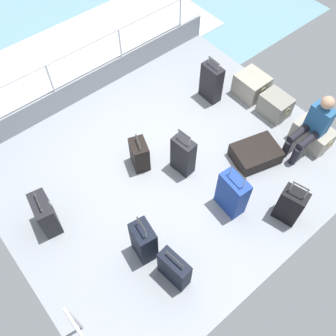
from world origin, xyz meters
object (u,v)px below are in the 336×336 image
object	(u,v)px
cargo_crate_1	(275,105)
cargo_crate_2	(312,135)
suitcase_0	(46,214)
suitcase_8	(211,82)
suitcase_3	(256,154)
suitcase_7	(183,155)
suitcase_5	(140,154)
suitcase_6	(232,194)
suitcase_2	(174,269)
passenger_seated	(313,125)
suitcase_1	(144,241)
suitcase_4	(290,205)
cargo_crate_0	(251,85)

from	to	relation	value
cargo_crate_1	cargo_crate_2	distance (m)	0.81
suitcase_0	suitcase_8	bearing A→B (deg)	96.16
suitcase_0	suitcase_3	bearing A→B (deg)	70.82
cargo_crate_1	suitcase_7	xyz separation A→B (m)	(-0.13, -1.98, 0.15)
suitcase_5	suitcase_6	bearing A→B (deg)	21.07
suitcase_2	suitcase_6	xyz separation A→B (m)	(-0.29, 1.31, 0.07)
cargo_crate_1	suitcase_3	bearing A→B (deg)	-64.45
suitcase_3	passenger_seated	bearing A→B (deg)	65.72
passenger_seated	suitcase_7	bearing A→B (deg)	-117.76
cargo_crate_2	suitcase_7	bearing A→B (deg)	-115.58
suitcase_1	suitcase_5	xyz separation A→B (m)	(-1.20, 0.84, -0.09)
passenger_seated	suitcase_2	distance (m)	3.04
cargo_crate_2	passenger_seated	xyz separation A→B (m)	(0.00, -0.18, 0.37)
passenger_seated	suitcase_4	xyz separation A→B (m)	(0.63, -1.19, -0.23)
suitcase_0	suitcase_5	xyz separation A→B (m)	(-0.01, 1.63, -0.05)
cargo_crate_0	suitcase_8	size ratio (longest dim) A/B	0.65
suitcase_5	passenger_seated	bearing A→B (deg)	57.50
suitcase_2	suitcase_4	size ratio (longest dim) A/B	0.78
suitcase_2	suitcase_8	xyz separation A→B (m)	(-2.09, 2.61, 0.07)
passenger_seated	suitcase_6	size ratio (longest dim) A/B	1.14
suitcase_2	suitcase_1	bearing A→B (deg)	-170.96
suitcase_2	suitcase_6	size ratio (longest dim) A/B	0.72
passenger_seated	suitcase_7	size ratio (longest dim) A/B	1.21
cargo_crate_0	suitcase_2	world-z (taller)	suitcase_2
suitcase_8	suitcase_3	bearing A→B (deg)	-14.56
passenger_seated	suitcase_7	distance (m)	2.04
suitcase_4	suitcase_6	world-z (taller)	suitcase_6
cargo_crate_2	suitcase_3	size ratio (longest dim) A/B	0.78
cargo_crate_2	suitcase_6	distance (m)	1.89
cargo_crate_1	suitcase_6	size ratio (longest dim) A/B	0.57
passenger_seated	suitcase_2	bearing A→B (deg)	-84.60
suitcase_1	cargo_crate_0	bearing A→B (deg)	109.39
cargo_crate_2	suitcase_0	size ratio (longest dim) A/B	0.89
passenger_seated	suitcase_1	bearing A→B (deg)	-94.34
suitcase_0	suitcase_5	distance (m)	1.63
cargo_crate_2	suitcase_6	xyz separation A→B (m)	(-0.00, -1.88, 0.18)
suitcase_0	suitcase_5	world-z (taller)	suitcase_0
cargo_crate_1	suitcase_3	distance (m)	1.07
passenger_seated	suitcase_8	xyz separation A→B (m)	(-1.81, -0.40, -0.20)
suitcase_0	cargo_crate_1	bearing A→B (deg)	81.34
suitcase_5	suitcase_6	distance (m)	1.54
suitcase_6	suitcase_5	bearing A→B (deg)	-158.93
cargo_crate_2	suitcase_8	xyz separation A→B (m)	(-1.81, -0.58, 0.17)
suitcase_1	suitcase_8	distance (m)	3.12
suitcase_2	passenger_seated	bearing A→B (deg)	95.40
cargo_crate_0	suitcase_7	xyz separation A→B (m)	(0.46, -2.02, 0.14)
passenger_seated	suitcase_4	distance (m)	1.37
suitcase_0	suitcase_1	distance (m)	1.43
suitcase_8	suitcase_0	bearing A→B (deg)	-83.84
cargo_crate_2	suitcase_6	world-z (taller)	suitcase_6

